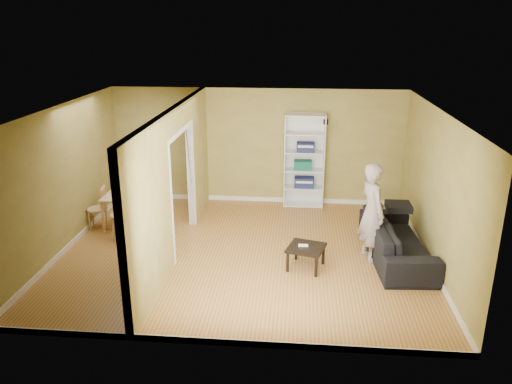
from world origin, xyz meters
TOP-DOWN VIEW (x-y plane):
  - room_shell at (0.00, 0.00)m, footprint 6.50×6.50m
  - partition at (-1.20, 0.00)m, footprint 0.22×5.50m
  - wall_speaker at (1.50, 2.69)m, footprint 0.10×0.10m
  - sofa at (2.70, 0.05)m, footprint 2.41×1.16m
  - person at (2.22, -0.02)m, footprint 0.89×0.79m
  - bookshelf at (1.06, 2.61)m, footprint 0.88×0.38m
  - paper_box_navy_a at (1.08, 2.56)m, footprint 0.44×0.28m
  - paper_box_teal at (1.03, 2.56)m, footprint 0.39×0.25m
  - paper_box_navy_b at (1.08, 2.56)m, footprint 0.39×0.25m
  - coffee_table at (1.11, -0.48)m, footprint 0.58×0.58m
  - game_controller at (1.06, -0.47)m, footprint 0.16×0.04m
  - dining_table at (-2.35, 0.95)m, footprint 1.11×0.74m
  - chair_left at (-3.07, 0.87)m, footprint 0.46×0.46m
  - chair_near at (-2.35, 0.41)m, footprint 0.48×0.48m
  - chair_far at (-2.22, 1.50)m, footprint 0.48×0.48m

SIDE VIEW (x-z plane):
  - coffee_table at x=1.11m, z-range 0.14..0.53m
  - game_controller at x=1.06m, z-range 0.39..0.42m
  - chair_left at x=-3.07m, z-range 0.00..0.87m
  - chair_far at x=-2.22m, z-range 0.00..0.88m
  - sofa at x=2.70m, z-range 0.00..0.89m
  - chair_near at x=-2.35m, z-range 0.00..1.04m
  - paper_box_navy_a at x=1.08m, z-range 0.44..0.66m
  - dining_table at x=-2.35m, z-range 0.27..0.96m
  - paper_box_teal at x=1.03m, z-range 0.85..1.05m
  - person at x=2.22m, z-range 0.00..2.05m
  - bookshelf at x=1.06m, z-range 0.00..2.09m
  - room_shell at x=0.00m, z-range -1.95..4.55m
  - partition at x=-1.20m, z-range 0.00..2.60m
  - paper_box_navy_b at x=1.08m, z-range 1.26..1.46m
  - wall_speaker at x=1.50m, z-range 1.85..1.95m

